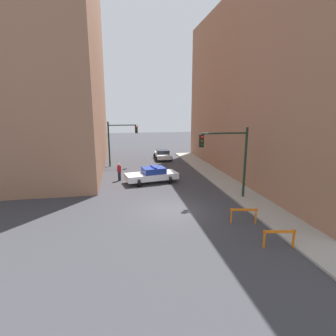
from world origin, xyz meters
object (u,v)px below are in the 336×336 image
parked_car_near (163,154)px  barrier_mid (244,213)px  traffic_light_near (231,152)px  traffic_light_far (118,137)px  barrier_front (279,236)px  police_car (152,175)px  pedestrian_crossing (119,172)px

parked_car_near → barrier_mid: bearing=-83.8°
traffic_light_near → parked_car_near: traffic_light_near is taller
traffic_light_far → barrier_front: 21.98m
police_car → parked_car_near: police_car is taller
traffic_light_far → police_car: 8.74m
pedestrian_crossing → traffic_light_near: bearing=47.2°
traffic_light_near → pedestrian_crossing: 10.82m
traffic_light_near → police_car: (-5.07, 5.53, -2.81)m
barrier_front → pedestrian_crossing: bearing=118.7°
parked_car_near → traffic_light_far: bearing=-148.3°
traffic_light_near → pedestrian_crossing: bearing=140.1°
traffic_light_near → barrier_mid: bearing=-101.5°
pedestrian_crossing → barrier_mid: pedestrian_crossing is taller
traffic_light_near → barrier_front: size_ratio=3.28×
traffic_light_far → traffic_light_near: bearing=-58.9°
parked_car_near → pedestrian_crossing: (-5.73, -9.82, 0.19)m
traffic_light_near → parked_car_near: 16.95m
parked_car_near → barrier_mid: (1.44, -20.75, -0.06)m
pedestrian_crossing → barrier_front: (7.58, -13.86, -0.24)m
parked_car_near → barrier_front: (1.85, -23.68, -0.06)m
police_car → barrier_front: 13.48m
parked_car_near → barrier_front: bearing=-83.3°
pedestrian_crossing → barrier_mid: size_ratio=1.05×
traffic_light_near → police_car: bearing=132.5°
parked_car_near → barrier_front: size_ratio=2.75×
police_car → traffic_light_near: bearing=-148.0°
pedestrian_crossing → barrier_mid: 13.08m
police_car → parked_car_near: 11.35m
barrier_mid → barrier_front: bearing=-82.2°
traffic_light_far → barrier_front: bearing=-69.7°
traffic_light_far → barrier_mid: size_ratio=3.30×
traffic_light_far → barrier_front: size_ratio=3.28×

